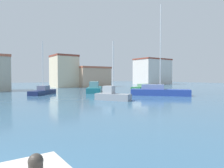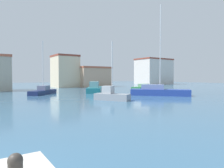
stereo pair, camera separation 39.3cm
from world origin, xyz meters
TOP-DOWN VIEW (x-y plane):
  - water at (15.00, 20.00)m, footprint 160.00×160.00m
  - mooring_bollard at (1.34, -2.35)m, footprint 0.26×0.26m
  - sailboat_navy_far_right at (10.33, 28.25)m, footprint 5.77×6.00m
  - sailboat_grey_outer_mooring at (14.79, 14.67)m, footprint 3.43×4.53m
  - motorboat_green_behind_lamppost at (32.68, 28.06)m, footprint 8.08×4.85m
  - motorboat_teal_near_pier at (19.38, 27.02)m, footprint 6.11×7.45m
  - sailboat_blue_distant_east at (24.46, 15.90)m, footprint 7.64×8.18m
  - yacht_club at (21.97, 48.42)m, footprint 6.22×7.10m
  - warehouse_block at (29.61, 47.88)m, footprint 9.40×10.11m
  - harbor_office at (58.20, 49.84)m, footprint 13.02×8.60m

SIDE VIEW (x-z plane):
  - water at x=15.00m, z-range 0.00..0.00m
  - motorboat_green_behind_lamppost at x=32.68m, z-range -0.20..1.11m
  - sailboat_navy_far_right at x=10.33m, z-range -3.88..4.94m
  - sailboat_grey_outer_mooring at x=14.79m, z-range -2.98..4.24m
  - motorboat_teal_near_pier at x=19.38m, z-range -0.35..1.67m
  - sailboat_blue_distant_east at x=24.46m, z-range -6.29..7.63m
  - mooring_bollard at x=1.34m, z-range 1.10..1.61m
  - warehouse_block at x=29.61m, z-range 0.01..5.79m
  - yacht_club at x=21.97m, z-range 0.01..8.87m
  - harbor_office at x=58.20m, z-range 0.01..9.76m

